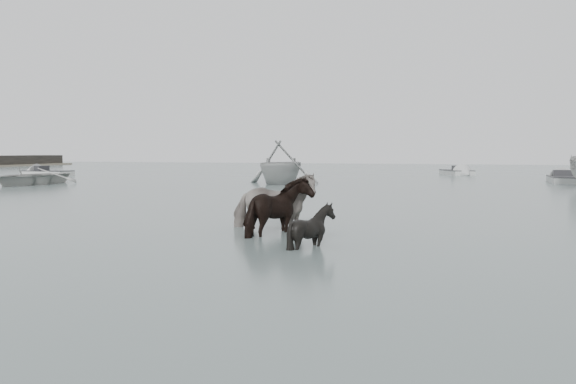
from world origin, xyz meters
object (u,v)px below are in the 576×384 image
object	(u,v)px
pony_dark	(281,200)
pony_black	(312,217)
pony_pinto	(274,193)
rowboat_lead	(30,175)

from	to	relation	value
pony_dark	pony_black	size ratio (longest dim) A/B	1.35
pony_pinto	pony_black	bearing A→B (deg)	-160.08
pony_dark	rowboat_lead	xyz separation A→B (m)	(-19.55, 13.91, -0.26)
pony_pinto	pony_dark	xyz separation A→B (m)	(0.48, -0.94, -0.08)
pony_pinto	rowboat_lead	world-z (taller)	pony_pinto
pony_pinto	rowboat_lead	xyz separation A→B (m)	(-19.07, 12.96, -0.34)
pony_dark	rowboat_lead	distance (m)	23.99
pony_pinto	pony_black	world-z (taller)	pony_pinto
pony_black	pony_dark	bearing A→B (deg)	19.77
pony_dark	rowboat_lead	world-z (taller)	pony_dark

